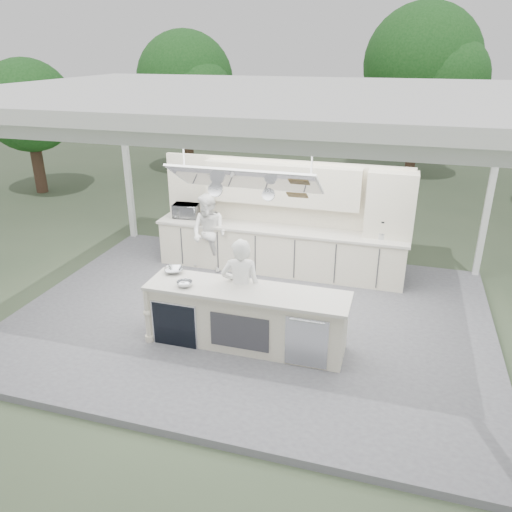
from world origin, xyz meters
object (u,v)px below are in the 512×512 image
(sous_chef, at_px, (209,233))
(back_counter, at_px, (279,250))
(demo_island, at_px, (245,317))
(head_chef, at_px, (241,289))

(sous_chef, bearing_deg, back_counter, 29.26)
(demo_island, relative_size, sous_chef, 1.92)
(demo_island, bearing_deg, back_counter, 93.63)
(sous_chef, bearing_deg, demo_island, -43.03)
(head_chef, xyz_separation_m, sous_chef, (-1.41, 2.25, -0.03))
(head_chef, bearing_deg, sous_chef, -70.56)
(back_counter, xyz_separation_m, head_chef, (0.05, -2.60, 0.36))
(back_counter, relative_size, sous_chef, 3.14)
(demo_island, distance_m, back_counter, 2.82)
(demo_island, xyz_separation_m, back_counter, (-0.18, 2.81, 0.00))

